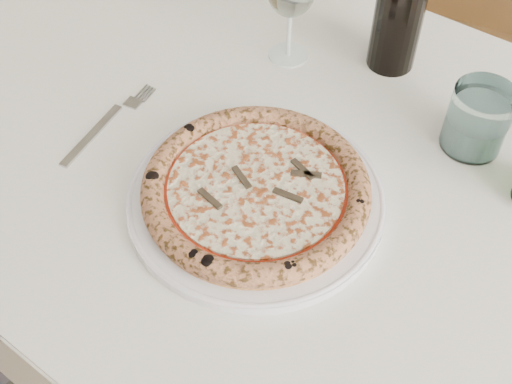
# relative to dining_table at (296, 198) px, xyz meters

# --- Properties ---
(dining_table) EXTENTS (1.45, 0.86, 0.76)m
(dining_table) POSITION_rel_dining_table_xyz_m (0.00, 0.00, 0.00)
(dining_table) COLOR brown
(dining_table) RESTS_ON floor
(chair_far) EXTENTS (0.45, 0.45, 0.93)m
(chair_far) POSITION_rel_dining_table_xyz_m (-0.05, 0.78, -0.14)
(chair_far) COLOR brown
(chair_far) RESTS_ON floor
(plate) EXTENTS (0.34, 0.34, 0.02)m
(plate) POSITION_rel_dining_table_xyz_m (0.00, -0.10, 0.10)
(plate) COLOR white
(plate) RESTS_ON dining_table
(pizza) EXTENTS (0.30, 0.30, 0.03)m
(pizza) POSITION_rel_dining_table_xyz_m (-0.00, -0.10, 0.11)
(pizza) COLOR #EEA958
(pizza) RESTS_ON plate
(fork) EXTENTS (0.04, 0.19, 0.00)m
(fork) POSITION_rel_dining_table_xyz_m (-0.26, -0.11, 0.09)
(fork) COLOR #AAAAAA
(fork) RESTS_ON dining_table
(tumbler) EXTENTS (0.09, 0.09, 0.10)m
(tumbler) POSITION_rel_dining_table_xyz_m (0.18, 0.17, 0.13)
(tumbler) COLOR silver
(tumbler) RESTS_ON dining_table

